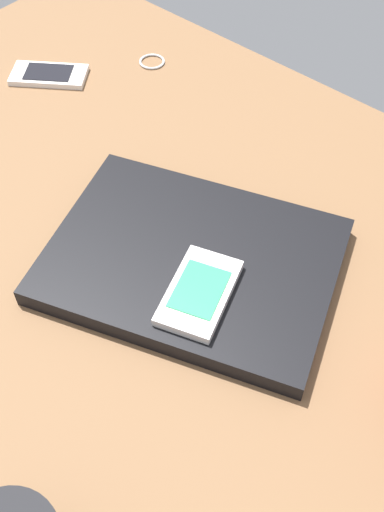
{
  "coord_description": "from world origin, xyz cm",
  "views": [
    {
      "loc": [
        28.73,
        -30.68,
        58.03
      ],
      "look_at": [
        0.66,
        1.54,
        5.0
      ],
      "focal_mm": 43.41,
      "sensor_mm": 36.0,
      "label": 1
    }
  ],
  "objects_px": {
    "laptop_closed": "(192,261)",
    "cell_phone_on_laptop": "(199,292)",
    "key_ring": "(152,62)",
    "cell_phone_on_desk": "(49,75)"
  },
  "relations": [
    {
      "from": "laptop_closed",
      "to": "cell_phone_on_laptop",
      "type": "distance_m",
      "value": 0.06
    },
    {
      "from": "laptop_closed",
      "to": "key_ring",
      "type": "xyz_separation_m",
      "value": [
        -0.31,
        0.26,
        -0.01
      ]
    },
    {
      "from": "cell_phone_on_laptop",
      "to": "cell_phone_on_desk",
      "type": "xyz_separation_m",
      "value": [
        -0.44,
        0.17,
        -0.02
      ]
    },
    {
      "from": "cell_phone_on_laptop",
      "to": "laptop_closed",
      "type": "bearing_deg",
      "value": 138.87
    },
    {
      "from": "cell_phone_on_laptop",
      "to": "key_ring",
      "type": "relative_size",
      "value": 3.02
    },
    {
      "from": "cell_phone_on_desk",
      "to": "key_ring",
      "type": "bearing_deg",
      "value": 55.13
    },
    {
      "from": "cell_phone_on_laptop",
      "to": "key_ring",
      "type": "height_order",
      "value": "cell_phone_on_laptop"
    },
    {
      "from": "laptop_closed",
      "to": "cell_phone_on_desk",
      "type": "xyz_separation_m",
      "value": [
        -0.4,
        0.13,
        -0.01
      ]
    },
    {
      "from": "key_ring",
      "to": "laptop_closed",
      "type": "bearing_deg",
      "value": -40.17
    },
    {
      "from": "laptop_closed",
      "to": "cell_phone_on_laptop",
      "type": "height_order",
      "value": "cell_phone_on_laptop"
    }
  ]
}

